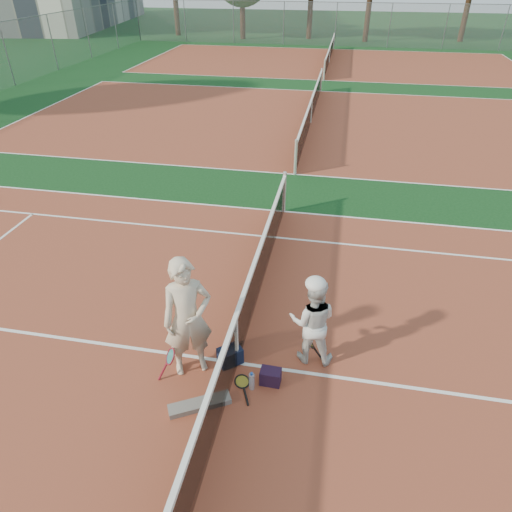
# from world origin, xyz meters

# --- Properties ---
(ground) EXTENTS (130.00, 130.00, 0.00)m
(ground) POSITION_xyz_m (0.00, 0.00, 0.00)
(ground) COLOR #0E3614
(ground) RESTS_ON ground
(court_main) EXTENTS (23.77, 10.97, 0.01)m
(court_main) POSITION_xyz_m (0.00, 0.00, 0.00)
(court_main) COLOR brown
(court_main) RESTS_ON ground
(court_far_a) EXTENTS (23.77, 10.97, 0.01)m
(court_far_a) POSITION_xyz_m (0.00, 13.50, 0.00)
(court_far_a) COLOR brown
(court_far_a) RESTS_ON ground
(court_far_b) EXTENTS (23.77, 10.97, 0.01)m
(court_far_b) POSITION_xyz_m (0.00, 27.00, 0.00)
(court_far_b) COLOR brown
(court_far_b) RESTS_ON ground
(net_main) EXTENTS (0.10, 10.98, 1.02)m
(net_main) POSITION_xyz_m (0.00, 0.00, 0.51)
(net_main) COLOR black
(net_main) RESTS_ON ground
(net_far_a) EXTENTS (0.10, 10.98, 1.02)m
(net_far_a) POSITION_xyz_m (0.00, 13.50, 0.51)
(net_far_a) COLOR black
(net_far_a) RESTS_ON ground
(net_far_b) EXTENTS (0.10, 10.98, 1.02)m
(net_far_b) POSITION_xyz_m (0.00, 27.00, 0.51)
(net_far_b) COLOR black
(net_far_b) RESTS_ON ground
(fence_back) EXTENTS (32.00, 0.06, 3.00)m
(fence_back) POSITION_xyz_m (0.00, 34.00, 1.50)
(fence_back) COLOR slate
(fence_back) RESTS_ON ground
(player_a) EXTENTS (0.90, 0.80, 2.06)m
(player_a) POSITION_xyz_m (-0.69, -0.22, 1.03)
(player_a) COLOR beige
(player_a) RESTS_ON ground
(player_b) EXTENTS (0.77, 0.60, 1.55)m
(player_b) POSITION_xyz_m (1.15, 0.36, 0.77)
(player_b) COLOR silver
(player_b) RESTS_ON ground
(racket_red) EXTENTS (0.41, 0.40, 0.54)m
(racket_red) POSITION_xyz_m (-0.94, -0.45, 0.27)
(racket_red) COLOR maroon
(racket_red) RESTS_ON ground
(racket_black_held) EXTENTS (0.38, 0.35, 0.54)m
(racket_black_held) POSITION_xyz_m (1.13, 0.29, 0.27)
(racket_black_held) COLOR black
(racket_black_held) RESTS_ON ground
(racket_spare) EXTENTS (0.49, 0.66, 0.03)m
(racket_spare) POSITION_xyz_m (0.16, -0.38, 0.01)
(racket_spare) COLOR black
(racket_spare) RESTS_ON ground
(sports_bag_navy) EXTENTS (0.45, 0.43, 0.29)m
(sports_bag_navy) POSITION_xyz_m (-0.11, -0.00, 0.15)
(sports_bag_navy) COLOR black
(sports_bag_navy) RESTS_ON ground
(sports_bag_purple) EXTENTS (0.32, 0.23, 0.26)m
(sports_bag_purple) POSITION_xyz_m (0.60, -0.30, 0.13)
(sports_bag_purple) COLOR black
(sports_bag_purple) RESTS_ON ground
(net_cover_canvas) EXTENTS (0.91, 0.63, 0.10)m
(net_cover_canvas) POSITION_xyz_m (-0.35, -0.95, 0.05)
(net_cover_canvas) COLOR #66605C
(net_cover_canvas) RESTS_ON ground
(water_bottle) EXTENTS (0.09, 0.09, 0.30)m
(water_bottle) POSITION_xyz_m (0.34, -0.47, 0.15)
(water_bottle) COLOR silver
(water_bottle) RESTS_ON ground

